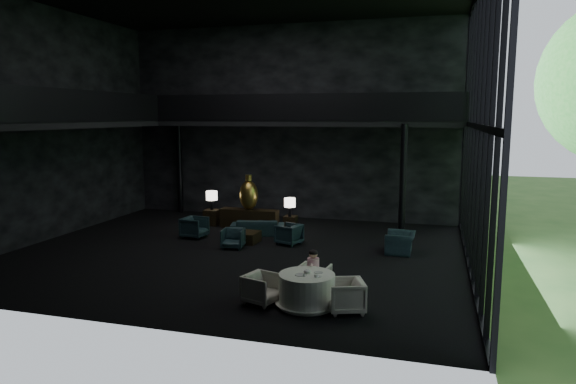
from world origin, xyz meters
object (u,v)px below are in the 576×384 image
(lounge_armchair_west, at_px, (195,226))
(child, at_px, (313,262))
(dining_chair_west, at_px, (262,288))
(table_lamp_right, at_px, (290,203))
(table_lamp_left, at_px, (212,196))
(dining_table, at_px, (307,292))
(console, at_px, (249,219))
(dining_chair_north, at_px, (314,278))
(side_table_right, at_px, (291,223))
(coffee_table, at_px, (246,237))
(side_table_left, at_px, (212,217))
(window_armchair, at_px, (400,240))
(lounge_armchair_south, at_px, (233,238))
(sofa, at_px, (258,225))
(dining_chair_east, at_px, (346,294))
(lounge_armchair_east, at_px, (289,233))
(bronze_urn, at_px, (249,195))

(lounge_armchair_west, bearing_deg, child, -125.43)
(dining_chair_west, bearing_deg, table_lamp_right, 28.14)
(lounge_armchair_west, bearing_deg, table_lamp_left, 12.09)
(dining_table, xyz_separation_m, dining_chair_west, (-1.04, -0.10, 0.04))
(console, bearing_deg, dining_chair_north, -57.66)
(dining_table, bearing_deg, table_lamp_left, 127.37)
(side_table_right, relative_size, table_lamp_right, 0.72)
(coffee_table, bearing_deg, child, -52.02)
(side_table_left, bearing_deg, table_lamp_left, 90.00)
(window_armchair, relative_size, coffee_table, 1.18)
(lounge_armchair_south, height_order, dining_table, dining_table)
(lounge_armchair_west, bearing_deg, console, -28.02)
(side_table_left, height_order, table_lamp_left, table_lamp_left)
(sofa, bearing_deg, dining_table, 104.46)
(sofa, distance_m, dining_chair_west, 6.93)
(dining_chair_east, xyz_separation_m, dining_chair_west, (-1.94, -0.01, -0.04))
(lounge_armchair_east, height_order, dining_table, dining_table)
(lounge_armchair_south, xyz_separation_m, window_armchair, (5.28, 0.89, 0.09))
(console, distance_m, coffee_table, 2.31)
(side_table_right, height_order, sofa, sofa)
(table_lamp_right, xyz_separation_m, coffee_table, (-0.90, -2.28, -0.84))
(table_lamp_right, xyz_separation_m, lounge_armchair_east, (0.57, -2.14, -0.65))
(bronze_urn, relative_size, dining_table, 0.92)
(bronze_urn, relative_size, dining_chair_north, 1.88)
(table_lamp_left, height_order, dining_chair_north, table_lamp_left)
(console, distance_m, lounge_armchair_east, 2.99)
(sofa, height_order, dining_table, dining_table)
(table_lamp_right, xyz_separation_m, lounge_armchair_south, (-1.04, -3.14, -0.69))
(table_lamp_right, relative_size, coffee_table, 0.87)
(console, relative_size, bronze_urn, 1.69)
(bronze_urn, relative_size, dining_chair_east, 1.67)
(window_armchair, bearing_deg, lounge_armchair_south, -79.54)
(console, xyz_separation_m, window_armchair, (5.85, -2.16, 0.06))
(dining_chair_east, bearing_deg, dining_table, -115.69)
(side_table_right, relative_size, coffee_table, 0.63)
(bronze_urn, relative_size, window_armchair, 1.40)
(bronze_urn, relative_size, side_table_left, 2.19)
(bronze_urn, relative_size, child, 2.13)
(console, height_order, coffee_table, console)
(dining_chair_east, bearing_deg, side_table_right, -176.09)
(sofa, distance_m, window_armchair, 5.30)
(window_armchair, height_order, dining_table, window_armchair)
(bronze_urn, height_order, side_table_left, bronze_urn)
(bronze_urn, height_order, side_table_right, bronze_urn)
(lounge_armchair_west, xyz_separation_m, coffee_table, (2.00, -0.13, -0.24))
(console, bearing_deg, window_armchair, -20.26)
(lounge_armchair_west, relative_size, coffee_table, 1.03)
(coffee_table, bearing_deg, dining_chair_north, -51.44)
(table_lamp_left, height_order, lounge_armchair_east, table_lamp_left)
(table_lamp_right, bearing_deg, coffee_table, -111.56)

